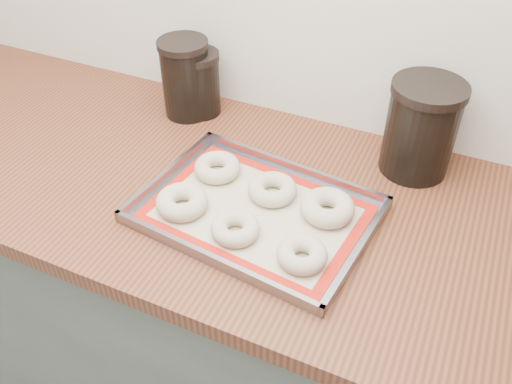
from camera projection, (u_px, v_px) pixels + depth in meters
The scene contains 13 objects.
cabinet at pixel (257, 325), 1.46m from camera, with size 3.00×0.65×0.86m, color #5E665A.
countertop at pixel (257, 201), 1.17m from camera, with size 3.06×0.68×0.04m, color brown.
baking_tray at pixel (256, 212), 1.10m from camera, with size 0.49×0.38×0.03m.
baking_mat at pixel (256, 212), 1.10m from camera, with size 0.45×0.34×0.00m.
bagel_front_left at pixel (182, 202), 1.10m from camera, with size 0.11×0.11×0.04m, color beige.
bagel_front_mid at pixel (235, 228), 1.05m from camera, with size 0.10×0.10×0.03m, color beige.
bagel_front_right at pixel (302, 255), 0.99m from camera, with size 0.09×0.09×0.03m, color beige.
bagel_back_left at pixel (217, 167), 1.19m from camera, with size 0.10×0.10×0.03m, color beige.
bagel_back_mid at pixel (272, 189), 1.13m from camera, with size 0.10×0.10×0.03m, color beige.
bagel_back_right at pixel (328, 208), 1.09m from camera, with size 0.11×0.11×0.04m, color beige.
canister_left at pixel (186, 78), 1.34m from camera, with size 0.12×0.12×0.20m.
canister_mid at pixel (199, 83), 1.35m from camera, with size 0.11×0.11×0.16m.
canister_right at pixel (421, 128), 1.16m from camera, with size 0.16×0.16×0.21m.
Camera 1 is at (0.36, 0.88, 1.65)m, focal length 38.00 mm.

